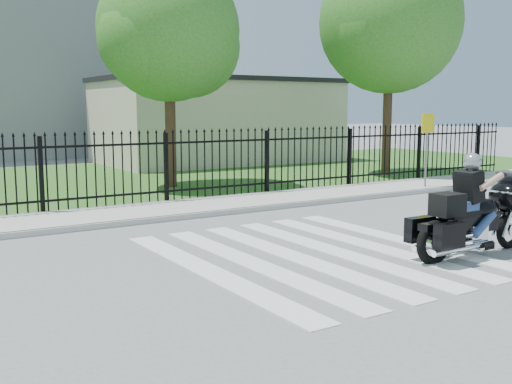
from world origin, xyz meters
TOP-DOWN VIEW (x-y plane):
  - ground at (0.00, 0.00)m, footprint 120.00×120.00m
  - crosswalk at (0.00, 0.00)m, footprint 5.00×5.50m
  - sidewalk at (0.00, 5.00)m, footprint 40.00×2.00m
  - curb at (0.00, 4.00)m, footprint 40.00×0.12m
  - grass_strip at (0.00, 12.00)m, footprint 40.00×12.00m
  - iron_fence at (0.00, 6.00)m, footprint 26.00×0.04m
  - tree_mid at (1.50, 9.00)m, footprint 4.20×4.20m
  - tree_right at (9.50, 8.00)m, footprint 5.00×5.00m
  - building_low at (7.00, 16.00)m, footprint 10.00×6.00m
  - building_low_roof at (7.00, 16.00)m, footprint 10.20×6.20m
  - motorcycle_rider at (2.08, -1.45)m, footprint 2.62×0.77m
  - traffic_sign at (7.50, 4.35)m, footprint 0.46×0.08m

SIDE VIEW (x-z plane):
  - ground at x=0.00m, z-range 0.00..0.00m
  - crosswalk at x=0.00m, z-range 0.00..0.01m
  - grass_strip at x=0.00m, z-range 0.00..0.02m
  - sidewalk at x=0.00m, z-range 0.00..0.12m
  - curb at x=0.00m, z-range 0.00..0.12m
  - motorcycle_rider at x=2.08m, z-range -0.16..1.58m
  - iron_fence at x=0.00m, z-range 0.00..1.80m
  - traffic_sign at x=7.50m, z-range 0.58..2.71m
  - building_low at x=7.00m, z-range 0.00..3.50m
  - building_low_roof at x=7.00m, z-range 3.50..3.70m
  - tree_mid at x=1.50m, z-range 1.28..8.06m
  - tree_right at x=9.50m, z-range 1.44..9.34m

